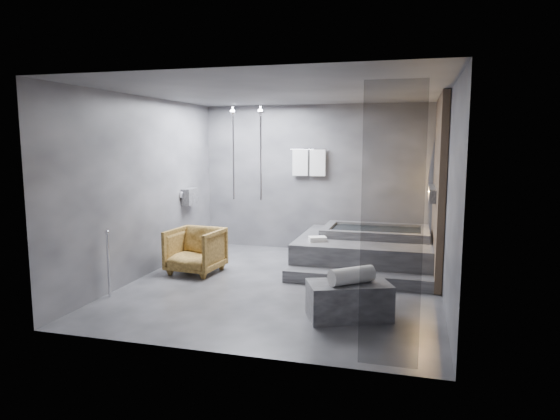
% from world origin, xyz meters
% --- Properties ---
extents(room, '(5.00, 5.04, 2.82)m').
position_xyz_m(room, '(0.40, 0.24, 1.73)').
color(room, '#2E2E30').
rests_on(room, ground).
extents(tub_deck, '(2.20, 2.00, 0.50)m').
position_xyz_m(tub_deck, '(1.05, 1.45, 0.25)').
color(tub_deck, '#333335').
rests_on(tub_deck, ground).
extents(tub_step, '(2.20, 0.36, 0.18)m').
position_xyz_m(tub_step, '(1.05, 0.27, 0.09)').
color(tub_step, '#333335').
rests_on(tub_step, ground).
extents(concrete_bench, '(1.10, 0.86, 0.44)m').
position_xyz_m(concrete_bench, '(1.12, -1.15, 0.22)').
color(concrete_bench, '#333436').
rests_on(concrete_bench, ground).
extents(driftwood_chair, '(0.85, 0.87, 0.73)m').
position_xyz_m(driftwood_chair, '(-1.55, 0.28, 0.36)').
color(driftwood_chair, '#4D3413').
rests_on(driftwood_chair, ground).
extents(rolled_towel, '(0.55, 0.52, 0.20)m').
position_xyz_m(rolled_towel, '(1.15, -1.18, 0.54)').
color(rolled_towel, silver).
rests_on(rolled_towel, concrete_bench).
extents(deck_towel, '(0.33, 0.29, 0.07)m').
position_xyz_m(deck_towel, '(0.33, 0.89, 0.54)').
color(deck_towel, white).
rests_on(deck_towel, tub_deck).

